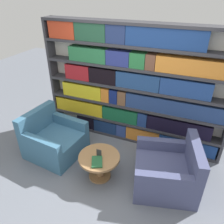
{
  "coord_description": "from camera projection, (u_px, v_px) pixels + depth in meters",
  "views": [
    {
      "loc": [
        1.09,
        -2.16,
        2.85
      ],
      "look_at": [
        -0.13,
        0.79,
        0.98
      ],
      "focal_mm": 35.0,
      "sensor_mm": 36.0,
      "label": 1
    }
  ],
  "objects": [
    {
      "name": "ground_plane",
      "position": [
        101.0,
        189.0,
        3.53
      ],
      "size": [
        14.0,
        14.0,
        0.0
      ],
      "primitive_type": "plane",
      "color": "slate"
    },
    {
      "name": "bookshelf",
      "position": [
        133.0,
        88.0,
        4.14
      ],
      "size": [
        3.54,
        0.3,
        2.34
      ],
      "color": "silver",
      "rests_on": "ground_plane"
    },
    {
      "name": "armchair_left",
      "position": [
        54.0,
        140.0,
        4.17
      ],
      "size": [
        1.03,
        1.01,
        0.84
      ],
      "rotation": [
        0.0,
        0.0,
        1.46
      ],
      "color": "#386684",
      "rests_on": "ground_plane"
    },
    {
      "name": "armchair_right",
      "position": [
        167.0,
        172.0,
        3.46
      ],
      "size": [
        1.14,
        1.12,
        0.84
      ],
      "rotation": [
        0.0,
        0.0,
        -1.32
      ],
      "color": "#42476B",
      "rests_on": "ground_plane"
    },
    {
      "name": "coffee_table",
      "position": [
        99.0,
        162.0,
        3.6
      ],
      "size": [
        0.68,
        0.68,
        0.45
      ],
      "color": "olive",
      "rests_on": "ground_plane"
    },
    {
      "name": "table_sign",
      "position": [
        99.0,
        154.0,
        3.51
      ],
      "size": [
        0.08,
        0.06,
        0.14
      ],
      "color": "black",
      "rests_on": "coffee_table"
    },
    {
      "name": "stray_book",
      "position": [
        97.0,
        162.0,
        3.41
      ],
      "size": [
        0.26,
        0.3,
        0.03
      ],
      "color": "#1E512D",
      "rests_on": "coffee_table"
    }
  ]
}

